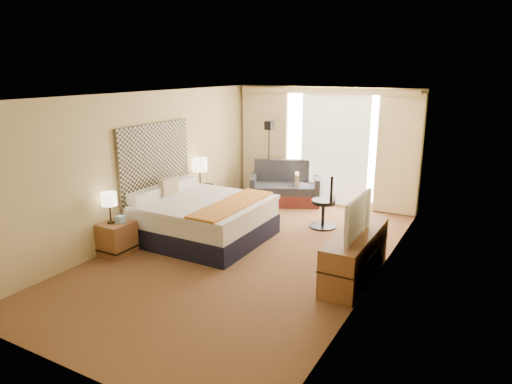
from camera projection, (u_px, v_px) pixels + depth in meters
The scene contains 21 objects.
floor at pixel (247, 254), 7.60m from camera, with size 4.20×7.00×0.02m, color #572519.
ceiling at pixel (246, 95), 6.92m from camera, with size 4.20×7.00×0.02m, color silver.
wall_back at pixel (325, 146), 10.22m from camera, with size 4.20×0.02×2.60m, color #CFBC7E.
wall_front at pixel (61, 253), 4.30m from camera, with size 4.20×0.02×2.60m, color #CFBC7E.
wall_left at pixel (146, 165), 8.24m from camera, with size 0.02×7.00×2.60m, color #CFBC7E.
wall_right at pixel (378, 195), 6.28m from camera, with size 0.02×7.00×2.60m, color #CFBC7E.
headboard at pixel (155, 164), 8.40m from camera, with size 0.06×1.85×1.50m, color black.
nightstand_left at pixel (117, 239), 7.52m from camera, with size 0.45×0.52×0.55m, color brown.
nightstand_right at pixel (205, 201), 9.63m from camera, with size 0.45×0.52×0.55m, color brown.
media_dresser at pixel (355, 255), 6.66m from camera, with size 0.50×1.80×0.70m, color brown.
window at pixel (335, 146), 10.07m from camera, with size 2.30×0.02×2.30m, color white.
curtains at pixel (323, 142), 10.10m from camera, with size 4.12×0.19×2.56m.
bed at pixel (202, 218), 8.20m from camera, with size 2.14×1.96×1.04m.
loveseat at pixel (285, 190), 10.39m from camera, with size 1.73×1.39×0.96m.
floor_lamp at pixel (269, 145), 10.39m from camera, with size 0.23×0.23×1.84m.
desk_chair at pixel (326, 204), 8.74m from camera, with size 0.52×0.52×1.07m.
lamp_left at pixel (109, 200), 7.30m from camera, with size 0.25×0.25×0.52m.
lamp_right at pixel (200, 165), 9.39m from camera, with size 0.31×0.31×0.65m.
tissue_box at pixel (121, 219), 7.43m from camera, with size 0.13×0.13×0.12m, color #8BB5D8.
telephone at pixel (207, 185), 9.65m from camera, with size 0.20×0.15×0.08m, color black.
television at pixel (351, 216), 6.38m from camera, with size 1.02×0.13×0.59m, color black.
Camera 1 is at (3.55, -6.11, 2.99)m, focal length 32.00 mm.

